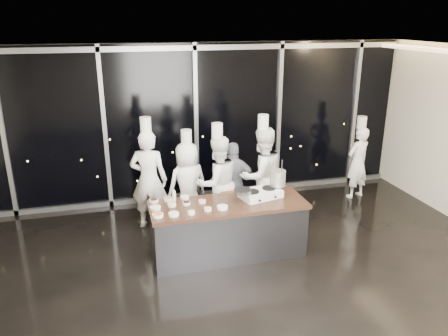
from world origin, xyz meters
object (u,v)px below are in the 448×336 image
at_px(stock_pot, 278,178).
at_px(chef_right, 262,175).
at_px(frying_pan, 242,191).
at_px(chef_left, 188,184).
at_px(chef_center, 217,183).
at_px(demo_counter, 228,229).
at_px(chef_far_left, 149,179).
at_px(stove, 261,194).
at_px(chef_side, 358,162).
at_px(guest, 234,182).

bearing_deg(stock_pot, chef_right, 88.64).
distance_m(frying_pan, chef_left, 1.41).
bearing_deg(chef_center, chef_right, 168.44).
distance_m(demo_counter, chef_far_left, 1.79).
height_order(stove, chef_side, chef_side).
height_order(stock_pot, chef_left, chef_left).
bearing_deg(demo_counter, stove, 9.66).
bearing_deg(frying_pan, chef_center, 85.94).
bearing_deg(chef_side, demo_counter, 9.05).
relative_size(chef_center, chef_side, 1.11).
relative_size(stock_pot, guest, 0.17).
relative_size(stock_pot, chef_right, 0.12).
xyz_separation_m(frying_pan, stock_pot, (0.65, 0.15, 0.10)).
bearing_deg(chef_right, chef_far_left, -22.12).
height_order(demo_counter, chef_far_left, chef_far_left).
relative_size(stock_pot, chef_side, 0.14).
height_order(chef_center, chef_side, chef_center).
distance_m(stove, chef_far_left, 2.08).
xyz_separation_m(stock_pot, chef_far_left, (-1.99, 1.14, -0.24)).
bearing_deg(stove, chef_left, 116.63).
bearing_deg(chef_side, guest, -8.73).
relative_size(chef_right, chef_side, 1.17).
xyz_separation_m(frying_pan, chef_side, (3.03, 1.60, -0.28)).
relative_size(chef_far_left, guest, 1.34).
bearing_deg(demo_counter, chef_far_left, 129.70).
xyz_separation_m(demo_counter, chef_left, (-0.42, 1.25, 0.35)).
distance_m(stock_pot, chef_right, 0.87).
bearing_deg(chef_far_left, guest, -165.11).
bearing_deg(stove, frying_pan, 176.82).
bearing_deg(chef_far_left, stock_pot, 170.06).
xyz_separation_m(demo_counter, frying_pan, (0.24, 0.03, 0.61)).
distance_m(stock_pot, chef_far_left, 2.31).
xyz_separation_m(stove, chef_right, (0.34, 0.92, -0.05)).
distance_m(frying_pan, stock_pot, 0.68).
xyz_separation_m(stock_pot, chef_left, (-1.31, 1.07, -0.37)).
height_order(stove, frying_pan, frying_pan).
bearing_deg(chef_right, chef_left, -23.39).
bearing_deg(chef_left, guest, 159.81).
relative_size(chef_far_left, chef_center, 1.05).
distance_m(guest, chef_side, 2.87).
bearing_deg(stove, chef_side, 15.85).
bearing_deg(chef_far_left, chef_left, -166.48).
relative_size(chef_far_left, chef_right, 1.00).
distance_m(frying_pan, chef_far_left, 1.87).
distance_m(frying_pan, chef_center, 0.99).
bearing_deg(chef_left, chef_side, 169.59).
height_order(stove, chef_far_left, chef_far_left).
relative_size(stove, chef_side, 0.41).
relative_size(chef_left, chef_right, 0.88).
height_order(demo_counter, chef_left, chef_left).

